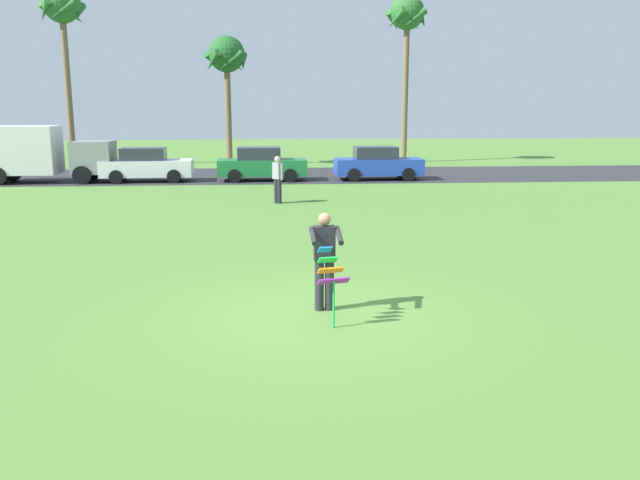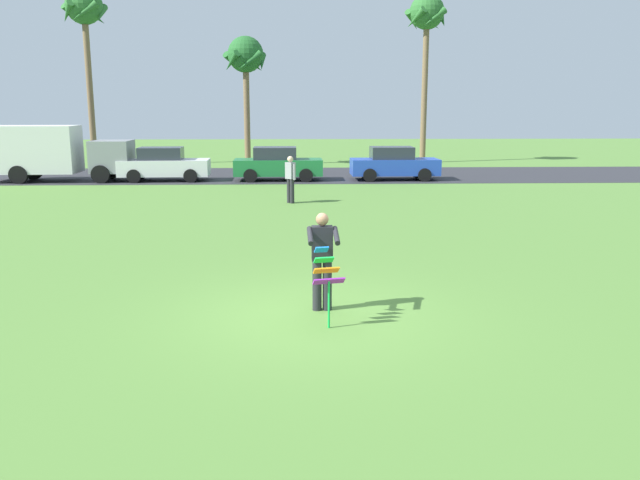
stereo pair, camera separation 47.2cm
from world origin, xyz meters
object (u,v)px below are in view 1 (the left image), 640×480
(parked_car_blue, at_px, (378,164))
(kite_held, at_px, (331,274))
(person_kite_flyer, at_px, (325,258))
(parked_car_green, at_px, (262,165))
(palm_tree_centre_far, at_px, (407,21))
(parked_truck_grey_van, at_px, (30,152))
(parked_car_white, at_px, (147,165))
(palm_tree_right_near, at_px, (227,59))
(person_walker_near, at_px, (278,178))
(palm_tree_left_near, at_px, (62,14))

(parked_car_blue, bearing_deg, kite_held, -101.43)
(person_kite_flyer, distance_m, parked_car_blue, 20.73)
(parked_car_green, xyz_separation_m, palm_tree_centre_far, (8.89, 9.73, 7.83))
(palm_tree_centre_far, bearing_deg, parked_car_blue, -108.64)
(kite_held, relative_size, palm_tree_centre_far, 0.12)
(parked_truck_grey_van, height_order, palm_tree_centre_far, palm_tree_centre_far)
(parked_truck_grey_van, bearing_deg, palm_tree_centre_far, 26.39)
(parked_car_white, bearing_deg, palm_tree_right_near, 67.66)
(parked_truck_grey_van, height_order, person_walker_near, parked_truck_grey_van)
(parked_truck_grey_van, distance_m, person_walker_near, 13.60)
(parked_car_blue, distance_m, person_walker_near, 8.91)
(kite_held, relative_size, parked_car_green, 0.30)
(palm_tree_centre_far, bearing_deg, palm_tree_left_near, -175.56)
(parked_car_white, xyz_separation_m, parked_car_green, (5.41, 0.00, 0.00))
(parked_car_blue, distance_m, palm_tree_right_near, 12.48)
(person_kite_flyer, relative_size, parked_truck_grey_van, 0.26)
(person_walker_near, bearing_deg, person_kite_flyer, -87.14)
(person_kite_flyer, bearing_deg, person_walker_near, 92.86)
(parked_car_green, relative_size, palm_tree_right_near, 0.56)
(parked_car_white, relative_size, palm_tree_centre_far, 0.42)
(palm_tree_right_near, height_order, palm_tree_centre_far, palm_tree_centre_far)
(kite_held, xyz_separation_m, parked_car_blue, (4.26, 21.06, -0.09))
(kite_held, xyz_separation_m, parked_car_green, (-1.35, 21.06, -0.09))
(parked_car_white, distance_m, palm_tree_left_near, 12.70)
(kite_held, xyz_separation_m, palm_tree_left_near, (-12.50, 29.23, 7.76))
(kite_held, relative_size, palm_tree_left_near, 0.12)
(kite_held, bearing_deg, parked_car_green, 93.67)
(parked_truck_grey_van, distance_m, palm_tree_right_near, 12.91)
(person_kite_flyer, bearing_deg, palm_tree_right_near, 96.66)
(parked_car_green, distance_m, palm_tree_right_near, 10.08)
(parked_truck_grey_van, height_order, parked_car_white, parked_truck_grey_van)
(parked_car_blue, xyz_separation_m, palm_tree_left_near, (-16.76, 8.17, 7.85))
(parked_car_blue, bearing_deg, palm_tree_centre_far, 71.36)
(person_kite_flyer, bearing_deg, parked_car_blue, 78.05)
(kite_held, relative_size, parked_truck_grey_van, 0.19)
(palm_tree_left_near, relative_size, person_walker_near, 5.88)
(palm_tree_left_near, bearing_deg, palm_tree_centre_far, 4.44)
(parked_car_blue, height_order, palm_tree_left_near, palm_tree_left_near)
(parked_car_blue, bearing_deg, person_kite_flyer, -101.95)
(parked_car_green, relative_size, palm_tree_left_near, 0.41)
(parked_car_green, bearing_deg, palm_tree_left_near, 143.76)
(kite_held, bearing_deg, person_kite_flyer, 92.64)
(kite_held, distance_m, palm_tree_left_near, 32.72)
(kite_held, height_order, parked_car_blue, parked_car_blue)
(palm_tree_right_near, bearing_deg, parked_car_green, -76.27)
(person_kite_flyer, height_order, palm_tree_right_near, palm_tree_right_near)
(parked_truck_grey_van, distance_m, parked_car_white, 5.34)
(kite_held, distance_m, parked_car_blue, 21.48)
(parked_truck_grey_van, distance_m, parked_car_blue, 16.33)
(palm_tree_left_near, bearing_deg, parked_car_green, -36.24)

